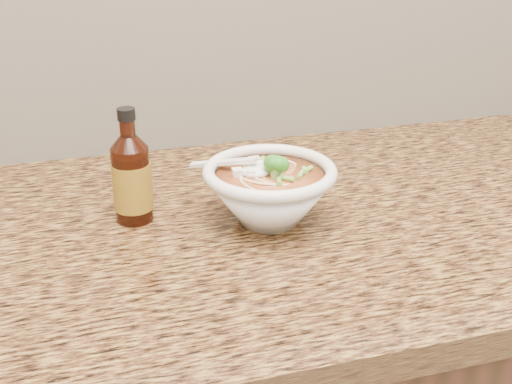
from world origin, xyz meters
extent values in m
cube|color=beige|center=(0.00, 1.99, 1.15)|extent=(4.00, 0.02, 0.50)
cube|color=olive|center=(0.00, 1.68, 0.88)|extent=(4.00, 0.68, 0.04)
cylinder|color=white|center=(0.00, 1.65, 0.90)|extent=(0.08, 0.08, 0.01)
torus|color=white|center=(0.00, 1.65, 0.98)|extent=(0.19, 0.19, 0.02)
torus|color=beige|center=(-0.02, 1.63, 0.97)|extent=(0.09, 0.09, 0.00)
torus|color=beige|center=(0.00, 1.65, 0.97)|extent=(0.08, 0.08, 0.00)
torus|color=beige|center=(0.01, 1.65, 0.97)|extent=(0.11, 0.11, 0.00)
torus|color=beige|center=(0.01, 1.66, 0.97)|extent=(0.06, 0.06, 0.00)
torus|color=beige|center=(0.00, 1.64, 0.96)|extent=(0.11, 0.11, 0.00)
torus|color=beige|center=(-0.01, 1.65, 0.96)|extent=(0.07, 0.07, 0.00)
torus|color=beige|center=(-0.02, 1.64, 0.96)|extent=(0.10, 0.10, 0.00)
torus|color=beige|center=(-0.02, 1.64, 0.96)|extent=(0.06, 0.06, 0.00)
torus|color=beige|center=(-0.01, 1.65, 0.96)|extent=(0.12, 0.12, 0.00)
cube|color=silver|center=(0.02, 1.65, 0.97)|extent=(0.02, 0.02, 0.01)
cube|color=silver|center=(-0.01, 1.67, 0.98)|extent=(0.02, 0.02, 0.02)
cube|color=silver|center=(-0.03, 1.67, 0.97)|extent=(0.02, 0.02, 0.02)
cube|color=silver|center=(0.03, 1.68, 0.97)|extent=(0.02, 0.02, 0.02)
cube|color=silver|center=(-0.01, 1.63, 0.97)|extent=(0.02, 0.02, 0.01)
cube|color=silver|center=(-0.02, 1.63, 0.97)|extent=(0.02, 0.02, 0.01)
ellipsoid|color=#196014|center=(0.00, 1.64, 0.99)|extent=(0.03, 0.03, 0.03)
cylinder|color=#79B846|center=(0.00, 1.70, 0.97)|extent=(0.01, 0.02, 0.01)
cylinder|color=#79B846|center=(-0.03, 1.70, 0.97)|extent=(0.02, 0.02, 0.01)
cylinder|color=#79B846|center=(0.00, 1.68, 0.97)|extent=(0.01, 0.02, 0.01)
cylinder|color=#79B846|center=(-0.05, 1.62, 0.97)|extent=(0.02, 0.01, 0.01)
cylinder|color=#79B846|center=(-0.01, 1.69, 0.97)|extent=(0.02, 0.02, 0.01)
cylinder|color=#79B846|center=(0.04, 1.68, 0.97)|extent=(0.01, 0.02, 0.01)
cylinder|color=#79B846|center=(0.02, 1.67, 0.97)|extent=(0.01, 0.02, 0.01)
cylinder|color=#79B846|center=(0.04, 1.63, 0.97)|extent=(0.02, 0.01, 0.01)
ellipsoid|color=white|center=(-0.02, 1.66, 0.97)|extent=(0.04, 0.04, 0.02)
cube|color=white|center=(-0.06, 1.69, 0.98)|extent=(0.09, 0.07, 0.03)
cylinder|color=#3B1308|center=(-0.19, 1.71, 0.95)|extent=(0.07, 0.07, 0.11)
cylinder|color=#3B1308|center=(-0.19, 1.71, 1.04)|extent=(0.03, 0.03, 0.02)
cylinder|color=black|center=(-0.19, 1.71, 1.06)|extent=(0.03, 0.03, 0.02)
cylinder|color=red|center=(-0.19, 1.71, 0.95)|extent=(0.07, 0.07, 0.07)
camera|label=1|loc=(-0.25, 0.87, 1.32)|focal=45.00mm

